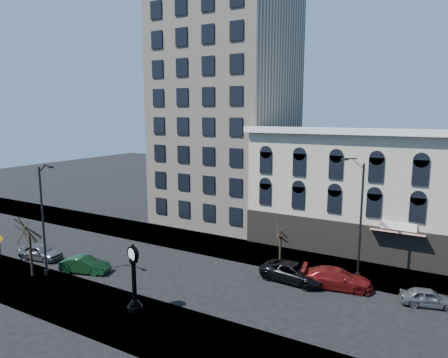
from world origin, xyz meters
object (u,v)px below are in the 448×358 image
Objects in this scene: car_near_a at (41,252)px; street_clock at (134,280)px; car_near_b at (85,265)px; warning_sign at (0,243)px; street_lamp_near at (45,190)px.

street_clock is at bearing -112.19° from car_near_a.
street_clock is at bearing -128.42° from car_near_b.
warning_sign is at bearing 85.26° from car_near_b.
car_near_b is (-8.62, 3.13, -1.60)m from street_clock.
street_clock is 15.26m from car_near_a.
street_clock reaches higher than warning_sign.
car_near_a is (-14.83, 3.24, -1.56)m from street_clock.
street_lamp_near reaches higher than car_near_a.
car_near_b is (1.55, 2.28, -6.88)m from street_lamp_near.
warning_sign reaches higher than car_near_b.
car_near_a reaches higher than car_near_b.
street_lamp_near is 9.26m from warning_sign.
street_lamp_near reaches higher than street_clock.
street_clock is 17.50m from warning_sign.
street_lamp_near reaches higher than car_near_b.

